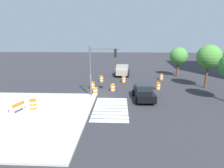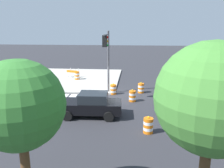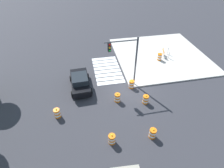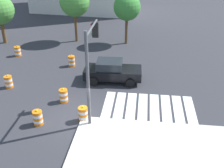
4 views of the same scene
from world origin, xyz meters
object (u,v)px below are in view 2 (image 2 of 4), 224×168
Objects in this scene: traffic_light_pole at (107,52)px; street_tree_streetside_mid at (212,99)px; traffic_barrel_opposite_curb at (141,88)px; construction_barricade at (72,73)px; street_tree_streetside_near at (19,106)px; sports_car at (91,104)px; traffic_barrel_median_near at (148,125)px; traffic_barrel_median_far at (185,91)px; traffic_barrel_on_sidewalk at (77,75)px; traffic_barrel_lane_center at (132,96)px; traffic_barrel_far_curb at (113,89)px; traffic_barrel_near_corner at (193,103)px.

street_tree_streetside_mid is at bearing 107.68° from traffic_light_pole.
street_tree_streetside_mid is (-1.28, 14.83, 3.65)m from traffic_barrel_opposite_curb.
traffic_light_pole is at bearing 125.97° from construction_barricade.
street_tree_streetside_near is at bearing -0.78° from street_tree_streetside_mid.
traffic_barrel_median_near is (-3.76, 2.30, -0.36)m from sports_car.
street_tree_streetside_mid is at bearing 94.95° from traffic_barrel_opposite_curb.
traffic_barrel_on_sidewalk is at bearing -25.11° from traffic_barrel_median_far.
street_tree_streetside_mid reaches higher than traffic_barrel_opposite_curb.
traffic_barrel_on_sidewalk is (11.00, -5.15, 0.15)m from traffic_barrel_median_far.
sports_car is 4.28× the size of traffic_barrel_lane_center.
traffic_barrel_lane_center is 0.19× the size of traffic_light_pole.
traffic_light_pole is (2.21, -1.22, 3.46)m from traffic_barrel_lane_center.
street_tree_streetside_mid is at bearing 79.61° from traffic_barrel_median_far.
traffic_barrel_on_sidewalk reaches higher than traffic_barrel_median_near.
sports_car reaches higher than construction_barricade.
traffic_barrel_far_curb is at bearing -96.03° from street_tree_streetside_near.
traffic_barrel_on_sidewalk is at bearing -47.93° from traffic_barrel_lane_center.
traffic_barrel_near_corner is 5.55m from traffic_barrel_opposite_curb.
traffic_barrel_near_corner is at bearing 142.07° from traffic_barrel_on_sidewalk.
street_tree_streetside_mid is at bearing 113.65° from traffic_barrel_on_sidewalk.
traffic_barrel_near_corner and traffic_barrel_opposite_curb have the same top height.
traffic_barrel_median_far is 3.94m from traffic_barrel_opposite_curb.
traffic_barrel_far_curb is 1.00× the size of traffic_barrel_opposite_curb.
sports_car is 7.63m from traffic_barrel_near_corner.
street_tree_streetside_mid is at bearing 119.22° from sports_car.
traffic_barrel_near_corner is 8.02m from traffic_light_pole.
traffic_barrel_near_corner is 13.59m from street_tree_streetside_near.
sports_car is at bearing -92.75° from street_tree_streetside_near.
traffic_barrel_far_curb is 8.17m from construction_barricade.
traffic_barrel_near_corner is at bearing -102.93° from street_tree_streetside_mid.
traffic_barrel_opposite_curb is at bearing 145.77° from construction_barricade.
traffic_barrel_near_corner is at bearing -164.70° from sports_car.
traffic_barrel_opposite_curb is at bearing -88.88° from traffic_barrel_median_near.
traffic_barrel_near_corner and traffic_barrel_median_far have the same top height.
traffic_barrel_lane_center is 12.95m from street_tree_streetside_near.
traffic_barrel_opposite_curb is 0.18× the size of street_tree_streetside_mid.
street_tree_streetside_near is (4.01, 14.75, 3.26)m from traffic_barrel_opposite_curb.
street_tree_streetside_near is (3.24, 12.11, 3.26)m from traffic_barrel_lane_center.
traffic_barrel_lane_center is at bearing -80.40° from street_tree_streetside_mid.
traffic_light_pole reaches higher than sports_car.
traffic_barrel_opposite_curb is at bearing -85.05° from street_tree_streetside_mid.
traffic_light_pole is (3.15, -6.97, 3.46)m from traffic_barrel_median_near.
sports_car is at bearing -31.48° from traffic_barrel_median_near.
construction_barricade is (4.35, -11.50, -0.09)m from sports_car.
traffic_barrel_far_curb is 6.86m from traffic_barrel_on_sidewalk.
traffic_barrel_on_sidewalk is at bearing -31.64° from traffic_barrel_opposite_curb.
traffic_barrel_median_far is at bearing 179.44° from traffic_barrel_far_curb.
street_tree_streetside_near is 0.90× the size of street_tree_streetside_mid.
traffic_barrel_opposite_curb is 1.00× the size of traffic_barrel_on_sidewalk.
traffic_barrel_far_curb is (2.69, -7.71, 0.00)m from traffic_barrel_median_near.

